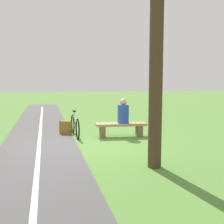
{
  "coord_description": "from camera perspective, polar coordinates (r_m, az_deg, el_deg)",
  "views": [
    {
      "loc": [
        0.81,
        7.88,
        1.8
      ],
      "look_at": [
        -0.54,
        1.29,
        1.05
      ],
      "focal_mm": 44.77,
      "sensor_mm": 36.0,
      "label": 1
    }
  ],
  "objects": [
    {
      "name": "bench",
      "position": [
        9.04,
        1.83,
        -3.15
      ],
      "size": [
        1.64,
        0.56,
        0.45
      ],
      "rotation": [
        0.0,
        0.0,
        -0.06
      ],
      "color": "#A88456",
      "rests_on": "ground_plane"
    },
    {
      "name": "ground_plane",
      "position": [
        8.12,
        -5.64,
        -6.46
      ],
      "size": [
        80.0,
        80.0,
        0.0
      ],
      "primitive_type": "plane",
      "color": "#548438"
    },
    {
      "name": "tree_far_right",
      "position": [
        5.81,
        9.46,
        13.37
      ],
      "size": [
        1.45,
        1.47,
        5.41
      ],
      "color": "#473323",
      "rests_on": "ground_plane"
    },
    {
      "name": "paved_path",
      "position": [
        4.28,
        -15.67,
        -18.59
      ],
      "size": [
        3.28,
        36.05,
        0.02
      ],
      "primitive_type": "cube",
      "rotation": [
        0.0,
        0.0,
        0.03
      ],
      "color": "#4C494C",
      "rests_on": "ground_plane"
    },
    {
      "name": "backpack",
      "position": [
        9.65,
        -9.46,
        -3.14
      ],
      "size": [
        0.42,
        0.39,
        0.45
      ],
      "rotation": [
        0.0,
        0.0,
        2.58
      ],
      "color": "olive",
      "rests_on": "ground_plane"
    },
    {
      "name": "bicycle",
      "position": [
        9.2,
        -7.55,
        -2.77
      ],
      "size": [
        0.17,
        1.73,
        0.83
      ],
      "rotation": [
        0.0,
        0.0,
        1.64
      ],
      "color": "black",
      "rests_on": "ground_plane"
    },
    {
      "name": "path_centre_line",
      "position": [
        4.28,
        -15.67,
        -18.46
      ],
      "size": [
        1.17,
        31.99,
        0.0
      ],
      "primitive_type": "cube",
      "rotation": [
        0.0,
        0.0,
        0.03
      ],
      "color": "silver",
      "rests_on": "paved_path"
    },
    {
      "name": "person_seated",
      "position": [
        8.99,
        2.31,
        -0.1
      ],
      "size": [
        0.38,
        0.38,
        0.8
      ],
      "rotation": [
        0.0,
        0.0,
        -0.06
      ],
      "color": "#2847B7",
      "rests_on": "bench"
    }
  ]
}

